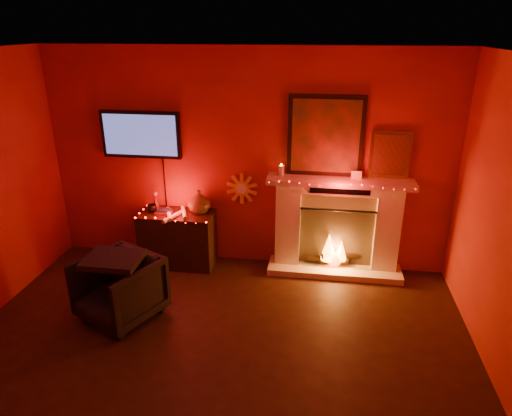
{
  "coord_description": "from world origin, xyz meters",
  "views": [
    {
      "loc": [
        0.91,
        -2.82,
        2.91
      ],
      "look_at": [
        0.25,
        1.7,
        1.07
      ],
      "focal_mm": 32.0,
      "sensor_mm": 36.0,
      "label": 1
    }
  ],
  "objects_px": {
    "sunburst_clock": "(242,189)",
    "console_table": "(179,235)",
    "tv": "(141,135)",
    "fireplace": "(337,217)",
    "armchair": "(119,289)"
  },
  "relations": [
    {
      "from": "sunburst_clock",
      "to": "console_table",
      "type": "distance_m",
      "value": 1.01
    },
    {
      "from": "console_table",
      "to": "armchair",
      "type": "height_order",
      "value": "console_table"
    },
    {
      "from": "fireplace",
      "to": "tv",
      "type": "distance_m",
      "value": 2.61
    },
    {
      "from": "fireplace",
      "to": "sunburst_clock",
      "type": "distance_m",
      "value": 1.23
    },
    {
      "from": "console_table",
      "to": "armchair",
      "type": "bearing_deg",
      "value": -102.18
    },
    {
      "from": "tv",
      "to": "armchair",
      "type": "xyz_separation_m",
      "value": [
        0.2,
        -1.42,
        -1.3
      ]
    },
    {
      "from": "sunburst_clock",
      "to": "tv",
      "type": "bearing_deg",
      "value": -178.76
    },
    {
      "from": "tv",
      "to": "armchair",
      "type": "distance_m",
      "value": 1.94
    },
    {
      "from": "fireplace",
      "to": "sunburst_clock",
      "type": "relative_size",
      "value": 5.45
    },
    {
      "from": "sunburst_clock",
      "to": "armchair",
      "type": "xyz_separation_m",
      "value": [
        -1.05,
        -1.45,
        -0.66
      ]
    },
    {
      "from": "armchair",
      "to": "sunburst_clock",
      "type": "bearing_deg",
      "value": 80.18
    },
    {
      "from": "tv",
      "to": "console_table",
      "type": "distance_m",
      "value": 1.34
    },
    {
      "from": "sunburst_clock",
      "to": "armchair",
      "type": "relative_size",
      "value": 0.53
    },
    {
      "from": "fireplace",
      "to": "console_table",
      "type": "relative_size",
      "value": 2.17
    },
    {
      "from": "console_table",
      "to": "armchair",
      "type": "distance_m",
      "value": 1.26
    }
  ]
}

